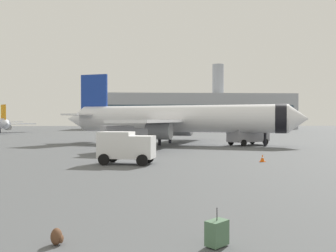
# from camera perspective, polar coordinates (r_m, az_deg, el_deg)

# --- Properties ---
(airplane_at_gate) EXTENTS (34.49, 31.59, 10.50)m
(airplane_at_gate) POSITION_cam_1_polar(r_m,az_deg,el_deg) (51.53, 1.39, 1.11)
(airplane_at_gate) COLOR white
(airplane_at_gate) RESTS_ON ground
(service_truck) EXTENTS (5.28, 3.97, 2.90)m
(service_truck) POSITION_cam_1_polar(r_m,az_deg,el_deg) (40.33, -7.04, -1.79)
(service_truck) COLOR gray
(service_truck) RESTS_ON ground
(fuel_truck) EXTENTS (6.40, 5.05, 3.20)m
(fuel_truck) POSITION_cam_1_polar(r_m,az_deg,el_deg) (51.47, 12.51, -1.01)
(fuel_truck) COLOR gray
(fuel_truck) RESTS_ON ground
(cargo_van) EXTENTS (4.75, 3.19, 2.60)m
(cargo_van) POSITION_cam_1_polar(r_m,az_deg,el_deg) (29.13, -6.68, -3.17)
(cargo_van) COLOR white
(cargo_van) RESTS_ON ground
(safety_cone_near) EXTENTS (0.44, 0.44, 0.62)m
(safety_cone_near) POSITION_cam_1_polar(r_m,az_deg,el_deg) (31.71, 14.69, -4.93)
(safety_cone_near) COLOR #F2590C
(safety_cone_near) RESTS_ON ground
(safety_cone_mid) EXTENTS (0.44, 0.44, 0.81)m
(safety_cone_mid) POSITION_cam_1_polar(r_m,az_deg,el_deg) (41.49, -10.14, -3.38)
(safety_cone_mid) COLOR #F2590C
(safety_cone_mid) RESTS_ON ground
(safety_cone_far) EXTENTS (0.44, 0.44, 0.65)m
(safety_cone_far) POSITION_cam_1_polar(r_m,az_deg,el_deg) (36.97, -8.82, -4.04)
(safety_cone_far) COLOR #F2590C
(safety_cone_far) RESTS_ON ground
(rolling_suitcase) EXTENTS (0.74, 0.72, 1.10)m
(rolling_suitcase) POSITION_cam_1_polar(r_m,az_deg,el_deg) (10.66, 7.74, -16.38)
(rolling_suitcase) COLOR #476B4C
(rolling_suitcase) RESTS_ON ground
(traveller_backpack) EXTENTS (0.36, 0.40, 0.48)m
(traveller_backpack) POSITION_cam_1_polar(r_m,az_deg,el_deg) (11.21, -17.15, -16.38)
(traveller_backpack) COLOR brown
(traveller_backpack) RESTS_ON ground
(terminal_building) EXTENTS (73.84, 23.55, 25.12)m
(terminal_building) POSITION_cam_1_polar(r_m,az_deg,el_deg) (140.68, 4.04, 2.28)
(terminal_building) COLOR #9EA3AD
(terminal_building) RESTS_ON ground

